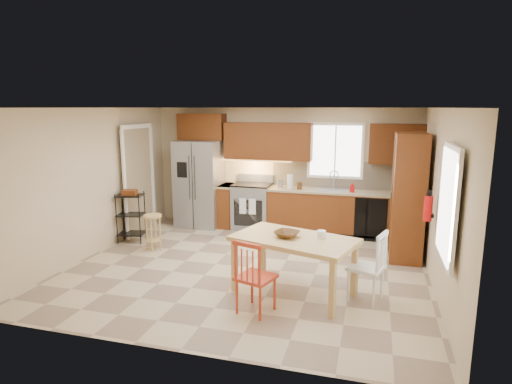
{
  "coord_description": "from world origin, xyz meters",
  "views": [
    {
      "loc": [
        1.86,
        -6.18,
        2.51
      ],
      "look_at": [
        0.03,
        0.4,
        1.15
      ],
      "focal_mm": 30.0,
      "sensor_mm": 36.0,
      "label": 1
    }
  ],
  "objects_px": {
    "utility_cart": "(131,217)",
    "dining_table": "(294,266)",
    "chair_white": "(366,266)",
    "fire_extinguisher": "(428,208)",
    "table_bowl": "(287,237)",
    "bar_stool": "(153,233)",
    "table_jar": "(321,236)",
    "soap_bottle": "(352,187)",
    "pantry": "(408,196)",
    "range_stove": "(252,207)",
    "refrigerator": "(200,184)",
    "chair_red": "(256,276)"
  },
  "relations": [
    {
      "from": "dining_table",
      "to": "chair_red",
      "type": "xyz_separation_m",
      "value": [
        -0.35,
        -0.65,
        0.08
      ]
    },
    {
      "from": "dining_table",
      "to": "bar_stool",
      "type": "relative_size",
      "value": 2.47
    },
    {
      "from": "soap_bottle",
      "to": "chair_white",
      "type": "distance_m",
      "value": 2.88
    },
    {
      "from": "pantry",
      "to": "bar_stool",
      "type": "height_order",
      "value": "pantry"
    },
    {
      "from": "dining_table",
      "to": "chair_white",
      "type": "relative_size",
      "value": 1.7
    },
    {
      "from": "dining_table",
      "to": "table_jar",
      "type": "height_order",
      "value": "table_jar"
    },
    {
      "from": "refrigerator",
      "to": "pantry",
      "type": "height_order",
      "value": "pantry"
    },
    {
      "from": "soap_bottle",
      "to": "table_bowl",
      "type": "height_order",
      "value": "soap_bottle"
    },
    {
      "from": "chair_red",
      "to": "bar_stool",
      "type": "bearing_deg",
      "value": 160.87
    },
    {
      "from": "fire_extinguisher",
      "to": "utility_cart",
      "type": "height_order",
      "value": "fire_extinguisher"
    },
    {
      "from": "utility_cart",
      "to": "dining_table",
      "type": "bearing_deg",
      "value": -35.89
    },
    {
      "from": "soap_bottle",
      "to": "dining_table",
      "type": "distance_m",
      "value": 2.98
    },
    {
      "from": "refrigerator",
      "to": "chair_red",
      "type": "bearing_deg",
      "value": -57.73
    },
    {
      "from": "fire_extinguisher",
      "to": "table_jar",
      "type": "xyz_separation_m",
      "value": [
        -1.4,
        -0.81,
        -0.28
      ]
    },
    {
      "from": "range_stove",
      "to": "utility_cart",
      "type": "xyz_separation_m",
      "value": [
        -1.95,
        -1.49,
        0.01
      ]
    },
    {
      "from": "table_bowl",
      "to": "table_jar",
      "type": "relative_size",
      "value": 2.31
    },
    {
      "from": "fire_extinguisher",
      "to": "bar_stool",
      "type": "relative_size",
      "value": 0.55
    },
    {
      "from": "bar_stool",
      "to": "fire_extinguisher",
      "type": "bearing_deg",
      "value": 7.55
    },
    {
      "from": "chair_white",
      "to": "fire_extinguisher",
      "type": "bearing_deg",
      "value": -25.69
    },
    {
      "from": "chair_white",
      "to": "table_bowl",
      "type": "xyz_separation_m",
      "value": [
        -1.05,
        -0.05,
        0.32
      ]
    },
    {
      "from": "table_bowl",
      "to": "utility_cart",
      "type": "xyz_separation_m",
      "value": [
        -3.28,
        1.46,
        -0.32
      ]
    },
    {
      "from": "bar_stool",
      "to": "utility_cart",
      "type": "height_order",
      "value": "utility_cart"
    },
    {
      "from": "chair_white",
      "to": "utility_cart",
      "type": "relative_size",
      "value": 0.99
    },
    {
      "from": "chair_red",
      "to": "utility_cart",
      "type": "xyz_separation_m",
      "value": [
        -3.03,
        2.11,
        0.0
      ]
    },
    {
      "from": "pantry",
      "to": "chair_white",
      "type": "xyz_separation_m",
      "value": [
        -0.6,
        -1.91,
        -0.58
      ]
    },
    {
      "from": "chair_white",
      "to": "table_jar",
      "type": "bearing_deg",
      "value": 102.6
    },
    {
      "from": "pantry",
      "to": "bar_stool",
      "type": "relative_size",
      "value": 3.24
    },
    {
      "from": "soap_bottle",
      "to": "refrigerator",
      "type": "bearing_deg",
      "value": 179.55
    },
    {
      "from": "utility_cart",
      "to": "soap_bottle",
      "type": "bearing_deg",
      "value": 6.8
    },
    {
      "from": "fire_extinguisher",
      "to": "dining_table",
      "type": "xyz_separation_m",
      "value": [
        -1.75,
        -0.91,
        -0.71
      ]
    },
    {
      "from": "soap_bottle",
      "to": "utility_cart",
      "type": "height_order",
      "value": "soap_bottle"
    },
    {
      "from": "soap_bottle",
      "to": "dining_table",
      "type": "relative_size",
      "value": 0.12
    },
    {
      "from": "chair_white",
      "to": "table_bowl",
      "type": "bearing_deg",
      "value": 110.09
    },
    {
      "from": "soap_bottle",
      "to": "table_jar",
      "type": "height_order",
      "value": "soap_bottle"
    },
    {
      "from": "fire_extinguisher",
      "to": "pantry",
      "type": "bearing_deg",
      "value": 100.78
    },
    {
      "from": "pantry",
      "to": "chair_white",
      "type": "bearing_deg",
      "value": -107.47
    },
    {
      "from": "fire_extinguisher",
      "to": "table_bowl",
      "type": "relative_size",
      "value": 1.11
    },
    {
      "from": "soap_bottle",
      "to": "pantry",
      "type": "relative_size",
      "value": 0.09
    },
    {
      "from": "table_bowl",
      "to": "utility_cart",
      "type": "distance_m",
      "value": 3.6
    },
    {
      "from": "table_jar",
      "to": "dining_table",
      "type": "bearing_deg",
      "value": -164.05
    },
    {
      "from": "chair_white",
      "to": "table_jar",
      "type": "height_order",
      "value": "chair_white"
    },
    {
      "from": "dining_table",
      "to": "utility_cart",
      "type": "distance_m",
      "value": 3.68
    },
    {
      "from": "fire_extinguisher",
      "to": "utility_cart",
      "type": "xyz_separation_m",
      "value": [
        -5.13,
        0.55,
        -0.63
      ]
    },
    {
      "from": "pantry",
      "to": "chair_white",
      "type": "relative_size",
      "value": 2.23
    },
    {
      "from": "fire_extinguisher",
      "to": "table_bowl",
      "type": "height_order",
      "value": "fire_extinguisher"
    },
    {
      "from": "chair_white",
      "to": "table_jar",
      "type": "relative_size",
      "value": 6.71
    },
    {
      "from": "fire_extinguisher",
      "to": "soap_bottle",
      "type": "bearing_deg",
      "value": 120.53
    },
    {
      "from": "soap_bottle",
      "to": "chair_white",
      "type": "relative_size",
      "value": 0.2
    },
    {
      "from": "range_stove",
      "to": "fire_extinguisher",
      "type": "bearing_deg",
      "value": -32.62
    },
    {
      "from": "soap_bottle",
      "to": "fire_extinguisher",
      "type": "xyz_separation_m",
      "value": [
        1.15,
        -1.95,
        0.1
      ]
    }
  ]
}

